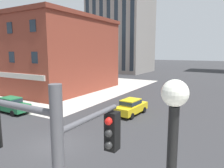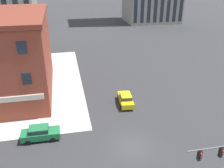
{
  "view_description": "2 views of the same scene",
  "coord_description": "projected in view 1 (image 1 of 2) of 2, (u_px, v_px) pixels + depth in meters",
  "views": [
    {
      "loc": [
        10.62,
        -10.17,
        6.64
      ],
      "look_at": [
        1.07,
        6.27,
        3.68
      ],
      "focal_mm": 33.39,
      "sensor_mm": 36.0,
      "label": 1
    },
    {
      "loc": [
        -6.68,
        -20.95,
        18.15
      ],
      "look_at": [
        -0.25,
        10.1,
        3.14
      ],
      "focal_mm": 39.43,
      "sensor_mm": 36.0,
      "label": 2
    }
  ],
  "objects": [
    {
      "name": "storefront_block_near_corner",
      "position": [
        40.0,
        54.0,
        38.84
      ],
      "size": [
        23.82,
        18.49,
        12.4
      ],
      "color": "brown",
      "rests_on": "ground"
    },
    {
      "name": "ground_plane",
      "position": [
        55.0,
        145.0,
        14.98
      ],
      "size": [
        320.0,
        320.0,
        0.0
      ],
      "primitive_type": "plane",
      "color": "#2D2D30"
    },
    {
      "name": "sidewalk_far_corner",
      "position": [
        56.0,
        85.0,
        42.0
      ],
      "size": [
        32.0,
        32.0,
        0.02
      ],
      "primitive_type": "cube",
      "color": "#B7B2A8",
      "rests_on": "ground"
    },
    {
      "name": "car_main_northbound_far",
      "position": [
        11.0,
        104.0,
        22.86
      ],
      "size": [
        4.42,
        1.94,
        1.68
      ],
      "color": "#1E6B3D",
      "rests_on": "ground"
    },
    {
      "name": "car_cross_eastbound",
      "position": [
        131.0,
        106.0,
        22.06
      ],
      "size": [
        2.15,
        4.52,
        1.68
      ],
      "color": "gold",
      "rests_on": "ground"
    }
  ]
}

